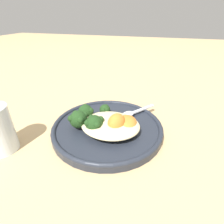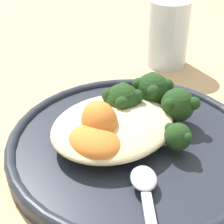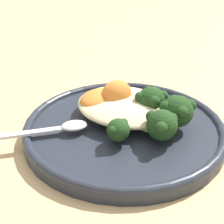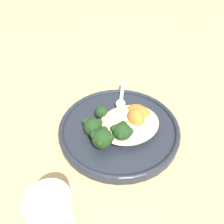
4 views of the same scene
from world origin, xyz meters
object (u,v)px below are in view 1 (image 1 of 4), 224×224
at_px(plate, 106,127).
at_px(broccoli_stalk_3, 97,124).
at_px(quinoa_mound, 110,125).
at_px(broccoli_stalk_0, 107,114).
at_px(broccoli_stalk_1, 92,114).
at_px(spoon, 132,112).
at_px(sweet_potato_chunk_0, 116,123).
at_px(sweet_potato_chunk_1, 127,123).
at_px(broccoli_stalk_2, 83,120).

height_order(plate, broccoli_stalk_3, broccoli_stalk_3).
height_order(quinoa_mound, broccoli_stalk_0, broccoli_stalk_0).
height_order(plate, broccoli_stalk_1, broccoli_stalk_1).
xyz_separation_m(plate, spoon, (-0.05, -0.07, 0.01)).
distance_m(plate, broccoli_stalk_0, 0.04).
relative_size(sweet_potato_chunk_0, spoon, 0.47).
bearing_deg(broccoli_stalk_3, plate, -152.41).
xyz_separation_m(broccoli_stalk_0, spoon, (-0.06, -0.04, -0.01)).
height_order(broccoli_stalk_3, spoon, broccoli_stalk_3).
bearing_deg(sweet_potato_chunk_0, broccoli_stalk_0, -52.33).
relative_size(quinoa_mound, sweet_potato_chunk_1, 2.34).
relative_size(sweet_potato_chunk_0, sweet_potato_chunk_1, 0.78).
xyz_separation_m(broccoli_stalk_0, broccoli_stalk_2, (0.04, 0.06, 0.01)).
distance_m(quinoa_mound, broccoli_stalk_3, 0.03).
distance_m(broccoli_stalk_3, spoon, 0.12).
distance_m(broccoli_stalk_2, sweet_potato_chunk_1, 0.10).
height_order(broccoli_stalk_2, spoon, broccoli_stalk_2).
relative_size(plate, broccoli_stalk_0, 2.99).
relative_size(broccoli_stalk_0, sweet_potato_chunk_1, 1.54).
height_order(plate, spoon, spoon).
distance_m(broccoli_stalk_2, broccoli_stalk_3, 0.04).
height_order(plate, broccoli_stalk_0, broccoli_stalk_0).
height_order(plate, broccoli_stalk_2, broccoli_stalk_2).
bearing_deg(broccoli_stalk_0, sweet_potato_chunk_1, -156.87).
bearing_deg(broccoli_stalk_0, broccoli_stalk_2, 104.07).
relative_size(broccoli_stalk_2, broccoli_stalk_3, 1.49).
bearing_deg(sweet_potato_chunk_0, broccoli_stalk_1, -21.75).
distance_m(broccoli_stalk_2, sweet_potato_chunk_0, 0.08).
bearing_deg(broccoli_stalk_3, broccoli_stalk_2, -51.90).
height_order(broccoli_stalk_0, broccoli_stalk_3, broccoli_stalk_3).
xyz_separation_m(broccoli_stalk_1, sweet_potato_chunk_0, (-0.07, 0.03, 0.01)).
relative_size(quinoa_mound, broccoli_stalk_3, 1.90).
distance_m(plate, quinoa_mound, 0.03).
bearing_deg(spoon, broccoli_stalk_2, 171.66).
bearing_deg(broccoli_stalk_0, broccoli_stalk_3, 137.08).
bearing_deg(quinoa_mound, broccoli_stalk_1, -24.28).
distance_m(plate, spoon, 0.09).
distance_m(sweet_potato_chunk_0, spoon, 0.09).
relative_size(broccoli_stalk_1, broccoli_stalk_2, 1.08).
bearing_deg(broccoli_stalk_0, spoon, -94.28).
relative_size(broccoli_stalk_1, sweet_potato_chunk_1, 1.97).
bearing_deg(plate, spoon, -128.27).
bearing_deg(sweet_potato_chunk_1, broccoli_stalk_1, -7.14).
bearing_deg(sweet_potato_chunk_1, quinoa_mound, 21.59).
height_order(broccoli_stalk_3, sweet_potato_chunk_0, sweet_potato_chunk_0).
relative_size(broccoli_stalk_0, broccoli_stalk_1, 0.78).
relative_size(plate, sweet_potato_chunk_0, 5.91).
height_order(broccoli_stalk_0, spoon, broccoli_stalk_0).
distance_m(broccoli_stalk_3, sweet_potato_chunk_1, 0.07).
distance_m(broccoli_stalk_0, broccoli_stalk_2, 0.07).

